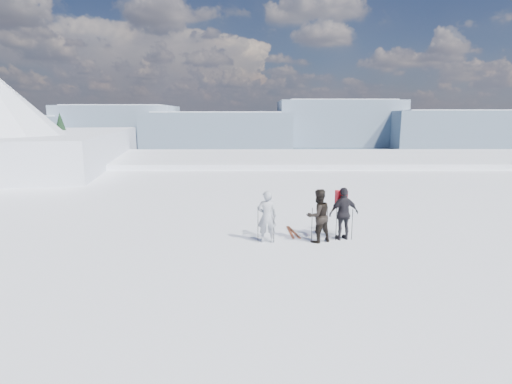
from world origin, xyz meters
TOP-DOWN VIEW (x-y plane):
  - lake_basin at (0.00, 30.00)m, footprint 820.00×820.00m
  - far_mountain_range at (29.60, 454.78)m, footprint 770.00×110.00m
  - near_ridge at (-26.56, 29.34)m, footprint 31.37×35.68m
  - skier_grey at (-1.78, 2.32)m, footprint 0.71×0.47m
  - skier_dark at (0.11, 2.32)m, footprint 1.19×1.09m
  - skier_pack at (1.12, 2.62)m, footprint 1.25×0.76m
  - backpack at (1.06, 2.87)m, footprint 0.47×0.34m
  - ski_poles at (-0.20, 2.35)m, footprint 3.57×0.37m
  - skis_loose at (-0.72, 3.54)m, footprint 0.43×1.70m

SIDE VIEW (x-z plane):
  - far_mountain_range at x=29.60m, z-range -33.69..19.31m
  - lake_basin at x=0.00m, z-range -42.31..29.31m
  - near_ridge at x=-26.56m, z-range -16.29..9.33m
  - skis_loose at x=-0.72m, z-range 0.00..0.03m
  - ski_poles at x=-0.20m, z-range -0.03..1.34m
  - skier_grey at x=-1.78m, z-range 0.00..1.94m
  - skier_dark at x=0.11m, z-range 0.00..1.99m
  - skier_pack at x=1.12m, z-range 0.00..1.99m
  - backpack at x=1.06m, z-range 1.99..2.62m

